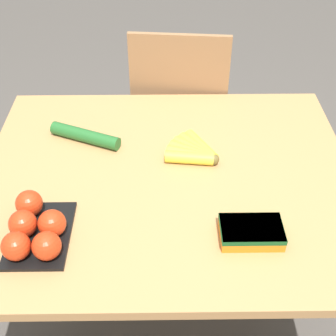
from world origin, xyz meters
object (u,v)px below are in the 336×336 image
(tomato_pack, at_px, (34,229))
(cucumber_near, at_px, (85,136))
(chair, at_px, (180,125))
(banana_bunch, at_px, (194,152))
(carrot_bag, at_px, (251,231))

(tomato_pack, xyz_separation_m, cucumber_near, (0.08, 0.44, -0.02))
(chair, height_order, tomato_pack, chair)
(tomato_pack, height_order, cucumber_near, tomato_pack)
(banana_bunch, distance_m, cucumber_near, 0.37)
(banana_bunch, distance_m, tomato_pack, 0.56)
(carrot_bag, bearing_deg, tomato_pack, 179.95)
(cucumber_near, bearing_deg, tomato_pack, -99.76)
(chair, distance_m, tomato_pack, 1.03)
(chair, relative_size, carrot_bag, 5.95)
(banana_bunch, bearing_deg, carrot_bag, -69.65)
(chair, xyz_separation_m, cucumber_near, (-0.34, -0.46, 0.27))
(carrot_bag, bearing_deg, cucumber_near, 138.18)
(chair, xyz_separation_m, carrot_bag, (0.16, -0.90, 0.27))
(carrot_bag, relative_size, cucumber_near, 0.68)
(chair, relative_size, cucumber_near, 4.02)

